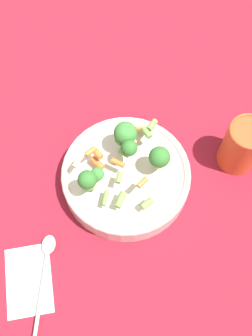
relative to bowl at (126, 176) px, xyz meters
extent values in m
plane|color=maroon|center=(0.00, 0.00, -0.03)|extent=(3.00, 3.00, 0.00)
cylinder|color=beige|center=(0.00, 0.00, -0.01)|extent=(0.25, 0.25, 0.04)
torus|color=beige|center=(0.00, 0.00, 0.02)|extent=(0.25, 0.25, 0.01)
cylinder|color=#8CB766|center=(0.01, -0.05, 0.03)|extent=(0.01, 0.01, 0.01)
sphere|color=#3D8438|center=(0.01, -0.05, 0.05)|extent=(0.03, 0.03, 0.03)
cylinder|color=#8CB766|center=(-0.05, 0.01, 0.04)|extent=(0.02, 0.02, 0.02)
sphere|color=#3D8438|center=(-0.05, 0.01, 0.07)|extent=(0.04, 0.04, 0.04)
cylinder|color=#8CB766|center=(0.00, 0.06, 0.04)|extent=(0.01, 0.01, 0.02)
sphere|color=#33722D|center=(0.00, 0.06, 0.07)|extent=(0.04, 0.04, 0.04)
cylinder|color=#8CB766|center=(0.03, -0.07, 0.05)|extent=(0.01, 0.01, 0.02)
sphere|color=#33722D|center=(0.03, -0.07, 0.07)|extent=(0.03, 0.03, 0.03)
cylinder|color=#8CB766|center=(-0.05, 0.00, 0.04)|extent=(0.01, 0.01, 0.02)
sphere|color=#3D8438|center=(-0.05, 0.00, 0.06)|extent=(0.03, 0.03, 0.03)
cylinder|color=#8CB766|center=(-0.02, 0.01, 0.06)|extent=(0.01, 0.01, 0.01)
sphere|color=#33722D|center=(-0.02, 0.01, 0.08)|extent=(0.03, 0.03, 0.03)
cylinder|color=#729E4C|center=(-0.06, 0.05, 0.06)|extent=(0.03, 0.02, 0.01)
cylinder|color=orange|center=(-0.02, -0.05, 0.03)|extent=(0.03, 0.03, 0.01)
cylinder|color=beige|center=(-0.02, -0.09, 0.06)|extent=(0.03, 0.02, 0.01)
cylinder|color=#729E4C|center=(0.06, -0.04, 0.04)|extent=(0.03, 0.02, 0.01)
cylinder|color=beige|center=(-0.05, 0.01, 0.05)|extent=(0.02, 0.03, 0.01)
cylinder|color=#729E4C|center=(0.02, -0.02, 0.05)|extent=(0.02, 0.02, 0.01)
cylinder|color=orange|center=(-0.03, -0.05, 0.05)|extent=(0.03, 0.02, 0.01)
cylinder|color=orange|center=(0.04, 0.02, 0.06)|extent=(0.02, 0.02, 0.01)
cylinder|color=orange|center=(-0.03, -0.06, 0.06)|extent=(0.02, 0.02, 0.01)
cylinder|color=#729E4C|center=(0.03, -0.07, 0.03)|extent=(0.02, 0.02, 0.01)
cylinder|color=#729E4C|center=(0.08, 0.03, 0.04)|extent=(0.02, 0.03, 0.01)
cylinder|color=#729E4C|center=(-0.09, 0.04, 0.03)|extent=(0.02, 0.03, 0.01)
cylinder|color=orange|center=(-0.08, 0.03, 0.05)|extent=(0.02, 0.03, 0.01)
cylinder|color=beige|center=(-0.08, 0.03, 0.05)|extent=(0.01, 0.02, 0.01)
cylinder|color=orange|center=(-0.01, 0.07, 0.03)|extent=(0.02, 0.03, 0.01)
cylinder|color=#729E4C|center=(-0.02, 0.00, 0.06)|extent=(0.02, 0.02, 0.01)
cylinder|color=#729E4C|center=(-0.07, 0.06, 0.06)|extent=(0.03, 0.02, 0.01)
cylinder|color=#729E4C|center=(0.06, -0.02, 0.04)|extent=(0.03, 0.03, 0.01)
cylinder|color=orange|center=(-0.01, -0.01, 0.05)|extent=(0.02, 0.03, 0.01)
cylinder|color=#CC4C23|center=(-0.02, 0.23, 0.03)|extent=(0.08, 0.08, 0.11)
torus|color=#CC4C23|center=(-0.02, 0.23, 0.09)|extent=(0.08, 0.08, 0.01)
cube|color=white|center=(0.17, -0.20, -0.02)|extent=(0.13, 0.09, 0.01)
cylinder|color=silver|center=(0.21, -0.18, -0.01)|extent=(0.16, 0.04, 0.01)
ellipsoid|color=silver|center=(0.11, -0.16, -0.01)|extent=(0.04, 0.03, 0.01)
camera|label=1|loc=(0.32, -0.04, 0.70)|focal=42.00mm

